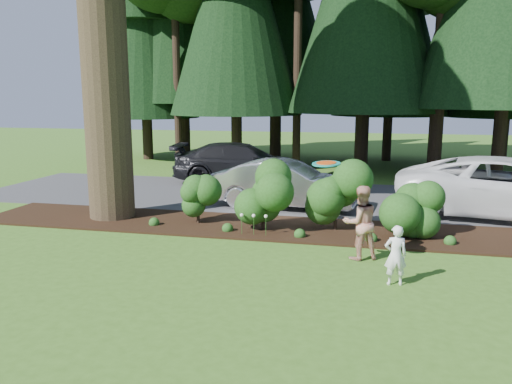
{
  "coord_description": "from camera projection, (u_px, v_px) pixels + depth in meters",
  "views": [
    {
      "loc": [
        2.35,
        -9.01,
        3.32
      ],
      "look_at": [
        -0.02,
        1.4,
        1.3
      ],
      "focal_mm": 35.0,
      "sensor_mm": 36.0,
      "label": 1
    }
  ],
  "objects": [
    {
      "name": "child",
      "position": [
        396.0,
        255.0,
        8.91
      ],
      "size": [
        0.44,
        0.33,
        1.11
      ],
      "primitive_type": "imported",
      "rotation": [
        0.0,
        0.0,
        3.33
      ],
      "color": "white",
      "rests_on": "ground"
    },
    {
      "name": "ground",
      "position": [
        241.0,
        270.0,
        9.77
      ],
      "size": [
        80.0,
        80.0,
        0.0
      ],
      "primitive_type": "plane",
      "color": "#37621C",
      "rests_on": "ground"
    },
    {
      "name": "shrub_row",
      "position": [
        302.0,
        200.0,
        12.46
      ],
      "size": [
        6.53,
        1.6,
        1.61
      ],
      "color": "#214515",
      "rests_on": "ground"
    },
    {
      "name": "car_dark_suv",
      "position": [
        242.0,
        163.0,
        19.55
      ],
      "size": [
        5.63,
        2.94,
        1.56
      ],
      "primitive_type": "imported",
      "rotation": [
        0.0,
        0.0,
        1.72
      ],
      "color": "black",
      "rests_on": "driveway"
    },
    {
      "name": "lily_cluster",
      "position": [
        254.0,
        217.0,
        12.04
      ],
      "size": [
        0.69,
        0.09,
        0.57
      ],
      "color": "#214515",
      "rests_on": "ground"
    },
    {
      "name": "car_white_suv",
      "position": [
        509.0,
        188.0,
        13.81
      ],
      "size": [
        6.44,
        3.87,
        1.67
      ],
      "primitive_type": "imported",
      "rotation": [
        0.0,
        0.0,
        1.38
      ],
      "color": "silver",
      "rests_on": "driveway"
    },
    {
      "name": "mulch_bed",
      "position": [
        272.0,
        227.0,
        12.88
      ],
      "size": [
        16.0,
        2.5,
        0.05
      ],
      "primitive_type": "cube",
      "color": "black",
      "rests_on": "ground"
    },
    {
      "name": "car_silver_wagon",
      "position": [
        285.0,
        184.0,
        15.11
      ],
      "size": [
        4.5,
        1.98,
        1.44
      ],
      "primitive_type": "imported",
      "rotation": [
        0.0,
        0.0,
        1.46
      ],
      "color": "silver",
      "rests_on": "driveway"
    },
    {
      "name": "adult",
      "position": [
        360.0,
        223.0,
        10.32
      ],
      "size": [
        0.93,
        0.85,
        1.56
      ],
      "primitive_type": "imported",
      "rotation": [
        0.0,
        0.0,
        3.58
      ],
      "color": "#B83918",
      "rests_on": "ground"
    },
    {
      "name": "frisbee",
      "position": [
        326.0,
        164.0,
        9.17
      ],
      "size": [
        0.53,
        0.53,
        0.08
      ],
      "color": "teal",
      "rests_on": "ground"
    },
    {
      "name": "driveway",
      "position": [
        296.0,
        197.0,
        16.95
      ],
      "size": [
        22.0,
        6.0,
        0.03
      ],
      "primitive_type": "cube",
      "color": "#38383A",
      "rests_on": "ground"
    }
  ]
}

